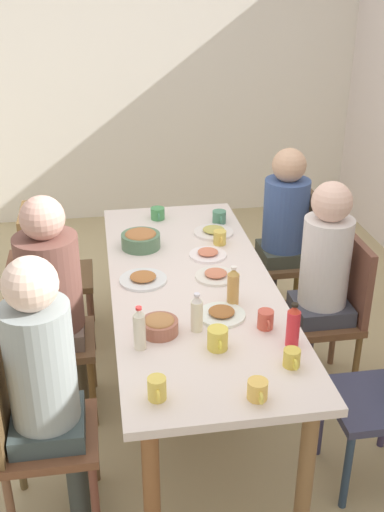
{
  "coord_description": "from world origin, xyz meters",
  "views": [
    {
      "loc": [
        2.79,
        -0.45,
        2.26
      ],
      "look_at": [
        0.0,
        0.0,
        0.88
      ],
      "focal_mm": 43.32,
      "sensor_mm": 36.0,
      "label": 1
    }
  ],
  "objects_px": {
    "plate_1": "(216,275)",
    "bowl_1": "(160,325)",
    "person_2": "(45,375)",
    "person_3": "(52,289)",
    "person_5": "(322,272)",
    "bottle_0": "(139,329)",
    "cup_7": "(157,389)",
    "chair_2": "(29,426)",
    "chair_4": "(47,269)",
    "plate_2": "(208,254)",
    "plate_3": "(143,279)",
    "bottle_3": "(197,313)",
    "plate_4": "(222,314)",
    "cup_4": "(258,390)",
    "bowl_0": "(141,239)",
    "chair_3": "(39,331)",
    "cup_6": "(218,339)",
    "chair_5": "(334,306)",
    "person_1": "(283,222)",
    "bottle_1": "(293,326)",
    "cup_2": "(266,320)",
    "dining_table": "(192,295)",
    "cup_5": "(219,217)",
    "cup_1": "(158,214)",
    "plate_0": "(214,231)",
    "cup_0": "(292,358)",
    "cup_3": "(220,238)",
    "bottle_2": "(233,287)",
    "chair_1": "(295,251)"
  },
  "relations": [
    {
      "from": "bottle_3",
      "to": "cup_5",
      "type": "bearing_deg",
      "value": 163.96
    },
    {
      "from": "person_3",
      "to": "chair_4",
      "type": "xyz_separation_m",
      "value": [
        -0.72,
        -0.09,
        -0.24
      ]
    },
    {
      "from": "cup_5",
      "to": "bottle_2",
      "type": "xyz_separation_m",
      "value": [
        1.01,
        -0.14,
        0.06
      ]
    },
    {
      "from": "chair_3",
      "to": "cup_6",
      "type": "distance_m",
      "value": 1.06
    },
    {
      "from": "person_3",
      "to": "cup_2",
      "type": "distance_m",
      "value": 1.09
    },
    {
      "from": "chair_2",
      "to": "chair_3",
      "type": "distance_m",
      "value": 0.72
    },
    {
      "from": "chair_2",
      "to": "chair_4",
      "type": "height_order",
      "value": "same"
    },
    {
      "from": "chair_3",
      "to": "chair_5",
      "type": "height_order",
      "value": "same"
    },
    {
      "from": "person_3",
      "to": "cup_7",
      "type": "xyz_separation_m",
      "value": [
        0.91,
        0.43,
        0.03
      ]
    },
    {
      "from": "cup_0",
      "to": "chair_4",
      "type": "bearing_deg",
      "value": -144.11
    },
    {
      "from": "plate_4",
      "to": "cup_6",
      "type": "height_order",
      "value": "cup_6"
    },
    {
      "from": "person_2",
      "to": "chair_5",
      "type": "xyz_separation_m",
      "value": [
        -0.72,
        1.51,
        -0.25
      ]
    },
    {
      "from": "chair_3",
      "to": "cup_2",
      "type": "relative_size",
      "value": 8.23
    },
    {
      "from": "cup_0",
      "to": "person_3",
      "type": "bearing_deg",
      "value": -128.16
    },
    {
      "from": "person_5",
      "to": "bowl_0",
      "type": "bearing_deg",
      "value": -116.43
    },
    {
      "from": "person_5",
      "to": "cup_2",
      "type": "height_order",
      "value": "person_5"
    },
    {
      "from": "plate_4",
      "to": "plate_0",
      "type": "bearing_deg",
      "value": 171.28
    },
    {
      "from": "person_2",
      "to": "person_3",
      "type": "relative_size",
      "value": 1.02
    },
    {
      "from": "chair_2",
      "to": "cup_1",
      "type": "relative_size",
      "value": 7.19
    },
    {
      "from": "chair_2",
      "to": "person_2",
      "type": "relative_size",
      "value": 0.7
    },
    {
      "from": "plate_2",
      "to": "plate_4",
      "type": "bearing_deg",
      "value": -4.76
    },
    {
      "from": "chair_3",
      "to": "cup_3",
      "type": "bearing_deg",
      "value": 112.86
    },
    {
      "from": "bottle_1",
      "to": "cup_6",
      "type": "bearing_deg",
      "value": -94.29
    },
    {
      "from": "plate_1",
      "to": "bowl_0",
      "type": "height_order",
      "value": "bowl_0"
    },
    {
      "from": "plate_4",
      "to": "cup_4",
      "type": "distance_m",
      "value": 0.61
    },
    {
      "from": "person_2",
      "to": "person_5",
      "type": "relative_size",
      "value": 1.03
    },
    {
      "from": "person_1",
      "to": "chair_3",
      "type": "distance_m",
      "value": 1.69
    },
    {
      "from": "person_1",
      "to": "bowl_1",
      "type": "height_order",
      "value": "person_1"
    },
    {
      "from": "bowl_0",
      "to": "cup_4",
      "type": "relative_size",
      "value": 1.95
    },
    {
      "from": "chair_2",
      "to": "chair_5",
      "type": "relative_size",
      "value": 1.0
    },
    {
      "from": "person_3",
      "to": "cup_2",
      "type": "xyz_separation_m",
      "value": [
        0.49,
        0.97,
        0.02
      ]
    },
    {
      "from": "dining_table",
      "to": "bottle_3",
      "type": "distance_m",
      "value": 0.49
    },
    {
      "from": "cup_6",
      "to": "bottle_0",
      "type": "bearing_deg",
      "value": -99.66
    },
    {
      "from": "chair_4",
      "to": "bowl_1",
      "type": "bearing_deg",
      "value": 26.35
    },
    {
      "from": "cup_6",
      "to": "plate_0",
      "type": "bearing_deg",
      "value": 169.87
    },
    {
      "from": "chair_1",
      "to": "plate_3",
      "type": "bearing_deg",
      "value": -57.42
    },
    {
      "from": "plate_1",
      "to": "bowl_1",
      "type": "distance_m",
      "value": 0.6
    },
    {
      "from": "chair_2",
      "to": "chair_5",
      "type": "distance_m",
      "value": 1.76
    },
    {
      "from": "person_5",
      "to": "bottle_0",
      "type": "bearing_deg",
      "value": -61.45
    },
    {
      "from": "dining_table",
      "to": "chair_4",
      "type": "height_order",
      "value": "chair_4"
    },
    {
      "from": "plate_0",
      "to": "plate_2",
      "type": "relative_size",
      "value": 1.15
    },
    {
      "from": "plate_3",
      "to": "cup_0",
      "type": "bearing_deg",
      "value": 32.85
    },
    {
      "from": "plate_2",
      "to": "plate_3",
      "type": "height_order",
      "value": "same"
    },
    {
      "from": "person_2",
      "to": "cup_0",
      "type": "xyz_separation_m",
      "value": [
        0.07,
        1.0,
        0.02
      ]
    },
    {
      "from": "person_3",
      "to": "bowl_1",
      "type": "relative_size",
      "value": 7.44
    },
    {
      "from": "person_5",
      "to": "cup_4",
      "type": "height_order",
      "value": "person_5"
    },
    {
      "from": "person_1",
      "to": "cup_2",
      "type": "distance_m",
      "value": 1.29
    },
    {
      "from": "chair_2",
      "to": "plate_3",
      "type": "bearing_deg",
      "value": 144.42
    },
    {
      "from": "chair_4",
      "to": "bottle_3",
      "type": "xyz_separation_m",
      "value": [
        1.18,
        0.75,
        0.31
      ]
    },
    {
      "from": "chair_4",
      "to": "plate_4",
      "type": "xyz_separation_m",
      "value": [
        1.08,
        0.88,
        0.24
      ]
    }
  ]
}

